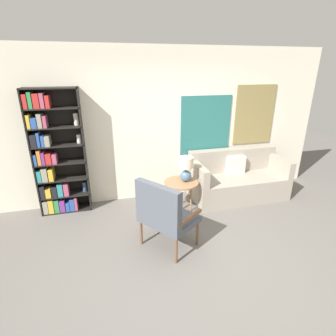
{
  "coord_description": "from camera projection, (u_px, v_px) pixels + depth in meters",
  "views": [
    {
      "loc": [
        -1.0,
        -2.53,
        2.35
      ],
      "look_at": [
        -0.05,
        1.1,
        0.9
      ],
      "focal_mm": 28.0,
      "sensor_mm": 36.0,
      "label": 1
    }
  ],
  "objects": [
    {
      "name": "ground_plane",
      "position": [
        194.0,
        263.0,
        3.36
      ],
      "size": [
        14.0,
        14.0,
        0.0
      ],
      "primitive_type": "plane",
      "color": "#66605B"
    },
    {
      "name": "wall_back",
      "position": [
        161.0,
        126.0,
        4.72
      ],
      "size": [
        6.4,
        0.08,
        2.7
      ],
      "color": "silver",
      "rests_on": "ground_plane"
    },
    {
      "name": "bookshelf",
      "position": [
        54.0,
        159.0,
        4.27
      ],
      "size": [
        0.81,
        0.3,
        2.07
      ],
      "color": "black",
      "rests_on": "ground_plane"
    },
    {
      "name": "armchair",
      "position": [
        164.0,
        212.0,
        3.43
      ],
      "size": [
        0.87,
        0.9,
        1.0
      ],
      "color": "brown",
      "rests_on": "ground_plane"
    },
    {
      "name": "couch",
      "position": [
        237.0,
        180.0,
        5.03
      ],
      "size": [
        1.77,
        0.82,
        0.88
      ],
      "color": "#9E9384",
      "rests_on": "ground_plane"
    },
    {
      "name": "side_table",
      "position": [
        181.0,
        185.0,
        4.43
      ],
      "size": [
        0.58,
        0.58,
        0.54
      ],
      "color": "#99704C",
      "rests_on": "ground_plane"
    },
    {
      "name": "table_lamp",
      "position": [
        186.0,
        168.0,
        4.35
      ],
      "size": [
        0.25,
        0.25,
        0.43
      ],
      "color": "slate",
      "rests_on": "side_table"
    }
  ]
}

